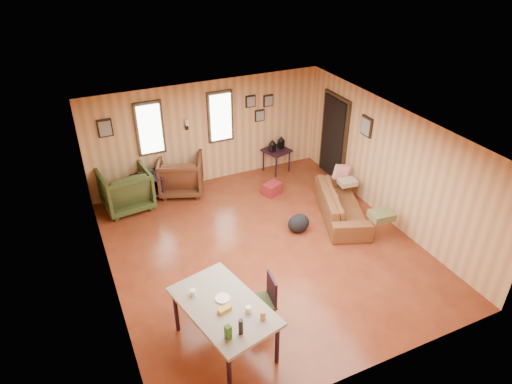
# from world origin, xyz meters

# --- Properties ---
(room) EXTENTS (5.54, 6.04, 2.44)m
(room) POSITION_xyz_m (0.17, 0.27, 1.21)
(room) COLOR brown
(room) RESTS_ON ground
(sofa) EXTENTS (1.27, 2.10, 0.79)m
(sofa) POSITION_xyz_m (1.94, 0.36, 0.40)
(sofa) COLOR brown
(sofa) RESTS_ON ground
(recliner_brown) EXTENTS (1.19, 1.16, 0.97)m
(recliner_brown) POSITION_xyz_m (-0.78, 2.73, 0.48)
(recliner_brown) COLOR #4C2917
(recliner_brown) RESTS_ON ground
(recliner_green) EXTENTS (1.05, 1.00, 0.99)m
(recliner_green) POSITION_xyz_m (-2.04, 2.57, 0.50)
(recliner_green) COLOR #313C1B
(recliner_green) RESTS_ON ground
(end_table) EXTENTS (0.67, 0.62, 0.75)m
(end_table) POSITION_xyz_m (-1.55, 2.66, 0.42)
(end_table) COLOR black
(end_table) RESTS_ON ground
(side_table) EXTENTS (0.69, 0.69, 0.89)m
(side_table) POSITION_xyz_m (1.62, 2.71, 0.61)
(side_table) COLOR black
(side_table) RESTS_ON ground
(cooler) EXTENTS (0.46, 0.40, 0.28)m
(cooler) POSITION_xyz_m (1.03, 1.75, 0.14)
(cooler) COLOR maroon
(cooler) RESTS_ON ground
(backpack) EXTENTS (0.46, 0.35, 0.39)m
(backpack) POSITION_xyz_m (0.86, 0.25, 0.19)
(backpack) COLOR black
(backpack) RESTS_ON ground
(sofa_pillows) EXTENTS (0.62, 1.92, 0.39)m
(sofa_pillows) POSITION_xyz_m (2.30, 0.20, 0.51)
(sofa_pillows) COLOR brown
(sofa_pillows) RESTS_ON sofa
(dining_table) EXTENTS (1.28, 1.76, 1.04)m
(dining_table) POSITION_xyz_m (-1.50, -1.81, 0.74)
(dining_table) COLOR gray
(dining_table) RESTS_ON ground
(dining_chair) EXTENTS (0.45, 0.45, 0.88)m
(dining_chair) POSITION_xyz_m (-0.78, -1.63, 0.49)
(dining_chair) COLOR #313C1B
(dining_chair) RESTS_ON ground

